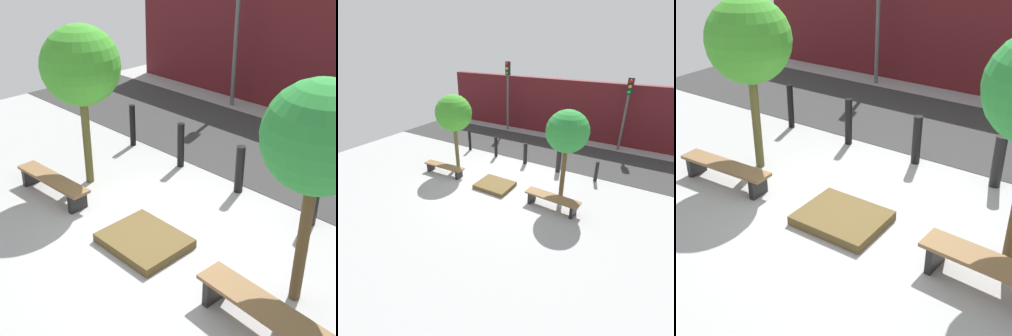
% 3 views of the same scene
% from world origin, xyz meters
% --- Properties ---
extents(ground_plane, '(18.00, 18.00, 0.00)m').
position_xyz_m(ground_plane, '(0.00, 0.00, 0.00)').
color(ground_plane, '#989898').
extents(road_strip, '(18.00, 3.62, 0.01)m').
position_xyz_m(road_strip, '(0.00, 4.35, 0.01)').
color(road_strip, '#303030').
rests_on(road_strip, ground).
extents(building_facade, '(16.20, 0.50, 3.30)m').
position_xyz_m(building_facade, '(0.00, 7.34, 1.65)').
color(building_facade, '#511419').
rests_on(building_facade, ground).
extents(bench_left, '(1.95, 0.49, 0.43)m').
position_xyz_m(bench_left, '(-2.53, -0.54, 0.31)').
color(bench_left, black).
rests_on(bench_left, ground).
extents(bench_right, '(1.96, 0.56, 0.47)m').
position_xyz_m(bench_right, '(2.53, -0.54, 0.35)').
color(bench_right, black).
rests_on(bench_right, ground).
extents(planter_bed, '(1.39, 1.15, 0.16)m').
position_xyz_m(planter_bed, '(0.00, -0.34, 0.08)').
color(planter_bed, brown).
rests_on(planter_bed, ground).
extents(tree_behind_left_bench, '(1.57, 1.57, 3.31)m').
position_xyz_m(tree_behind_left_bench, '(-2.53, 0.37, 2.51)').
color(tree_behind_left_bench, '#4E4A23').
rests_on(tree_behind_left_bench, ground).
extents(bollard_far_left, '(0.14, 0.14, 1.06)m').
position_xyz_m(bollard_far_left, '(-3.32, 2.29, 0.53)').
color(bollard_far_left, black).
rests_on(bollard_far_left, ground).
extents(bollard_left, '(0.16, 0.16, 1.04)m').
position_xyz_m(bollard_left, '(-1.66, 2.29, 0.52)').
color(bollard_left, black).
rests_on(bollard_left, ground).
extents(bollard_center, '(0.18, 0.18, 1.02)m').
position_xyz_m(bollard_center, '(0.00, 2.29, 0.51)').
color(bollard_center, black).
rests_on(bollard_center, ground).
extents(bollard_right, '(0.21, 0.21, 1.01)m').
position_xyz_m(bollard_right, '(1.66, 2.29, 0.51)').
color(bollard_right, black).
rests_on(bollard_right, ground).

